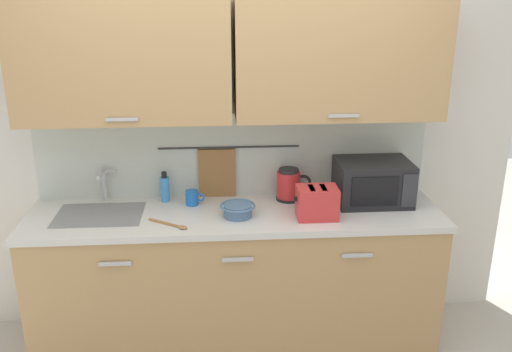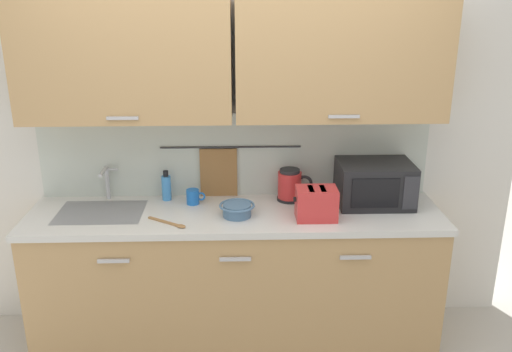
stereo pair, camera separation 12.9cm
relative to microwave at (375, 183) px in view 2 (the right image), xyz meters
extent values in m
cube|color=tan|center=(-0.88, -0.11, -0.61)|extent=(2.50, 0.60, 0.86)
cube|color=#B7B7BC|center=(-1.56, -0.42, -0.30)|extent=(0.18, 0.02, 0.02)
cube|color=#B7B7BC|center=(-0.88, -0.42, -0.30)|extent=(0.18, 0.02, 0.02)
cube|color=#B7B7BC|center=(-0.19, -0.42, -0.30)|extent=(0.18, 0.02, 0.02)
cube|color=silver|center=(-0.88, -0.11, -0.16)|extent=(2.53, 0.63, 0.04)
cube|color=#9EA0A5|center=(-1.70, -0.09, -0.18)|extent=(0.52, 0.38, 0.09)
cube|color=silver|center=(-0.88, 0.22, 0.21)|extent=(3.70, 0.06, 2.50)
cube|color=beige|center=(-0.88, 0.19, 0.14)|extent=(2.50, 0.01, 0.55)
cube|color=tan|center=(-1.51, 0.03, 0.77)|extent=(1.24, 0.33, 0.70)
cube|color=#B7B7BC|center=(-1.51, -0.15, 0.47)|extent=(0.18, 0.01, 0.02)
cube|color=tan|center=(-0.24, 0.03, 0.77)|extent=(1.24, 0.33, 0.70)
cube|color=#B7B7BC|center=(-0.24, -0.15, 0.47)|extent=(0.18, 0.01, 0.02)
cylinder|color=#333338|center=(-0.90, 0.17, 0.19)|extent=(0.90, 0.01, 0.01)
cube|color=olive|center=(-0.98, 0.17, 0.01)|extent=(0.24, 0.02, 0.34)
cylinder|color=#B2B5BA|center=(-1.70, 0.14, -0.03)|extent=(0.03, 0.03, 0.22)
cylinder|color=#B2B5BA|center=(-1.70, 0.06, 0.07)|extent=(0.02, 0.16, 0.02)
cube|color=#B2B5BA|center=(-1.66, 0.14, 0.06)|extent=(0.07, 0.02, 0.01)
cube|color=black|center=(0.00, 0.00, 0.00)|extent=(0.46, 0.34, 0.27)
cube|color=black|center=(-0.04, -0.17, 0.00)|extent=(0.29, 0.01, 0.18)
cube|color=#2D2D33|center=(0.18, -0.17, 0.00)|extent=(0.09, 0.01, 0.21)
cylinder|color=black|center=(-0.53, 0.08, -0.13)|extent=(0.16, 0.16, 0.02)
cylinder|color=red|center=(-0.53, 0.08, -0.03)|extent=(0.15, 0.15, 0.17)
cylinder|color=#262628|center=(-0.53, 0.08, 0.06)|extent=(0.13, 0.13, 0.02)
torus|color=black|center=(-0.43, 0.08, -0.02)|extent=(0.11, 0.02, 0.11)
cylinder|color=#3F8CD8|center=(-1.32, 0.11, -0.06)|extent=(0.06, 0.06, 0.16)
cylinder|color=black|center=(-1.32, 0.11, 0.04)|extent=(0.03, 0.03, 0.04)
cylinder|color=blue|center=(-1.14, 0.03, -0.09)|extent=(0.08, 0.08, 0.09)
torus|color=blue|center=(-1.09, 0.03, -0.09)|extent=(0.06, 0.01, 0.06)
cylinder|color=#4C7093|center=(-0.86, -0.17, -0.10)|extent=(0.17, 0.17, 0.07)
torus|color=#4C7093|center=(-0.86, -0.17, -0.07)|extent=(0.21, 0.21, 0.01)
cube|color=red|center=(-0.40, -0.22, -0.04)|extent=(0.24, 0.17, 0.19)
cube|color=black|center=(-0.43, -0.22, 0.05)|extent=(0.03, 0.12, 0.01)
cube|color=black|center=(-0.36, -0.22, 0.05)|extent=(0.03, 0.12, 0.01)
cube|color=black|center=(-0.52, -0.22, -0.01)|extent=(0.02, 0.02, 0.02)
cube|color=#9E7042|center=(-1.30, -0.25, -0.13)|extent=(0.19, 0.14, 0.01)
ellipsoid|color=#9E7042|center=(-1.19, -0.33, -0.13)|extent=(0.07, 0.07, 0.01)
camera|label=1|loc=(-0.98, -3.22, 1.18)|focal=38.73mm
camera|label=2|loc=(-0.85, -3.22, 1.18)|focal=38.73mm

